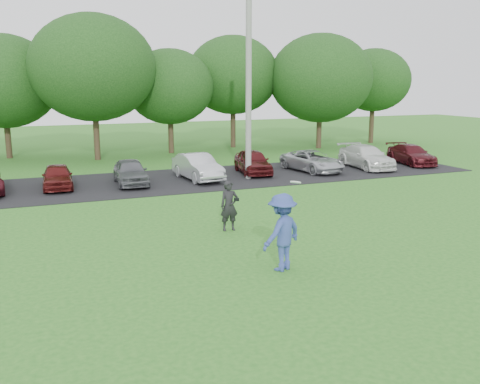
% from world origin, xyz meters
% --- Properties ---
extents(ground, '(100.00, 100.00, 0.00)m').
position_xyz_m(ground, '(0.00, 0.00, 0.00)').
color(ground, '#286B1E').
rests_on(ground, ground).
extents(parking_lot, '(32.00, 6.50, 0.03)m').
position_xyz_m(parking_lot, '(0.00, 13.00, 0.01)').
color(parking_lot, black).
rests_on(parking_lot, ground).
extents(utility_pole, '(0.28, 0.28, 9.38)m').
position_xyz_m(utility_pole, '(3.96, 12.11, 4.69)').
color(utility_pole, gray).
rests_on(utility_pole, ground).
extents(frisbee_player, '(1.46, 1.20, 2.36)m').
position_xyz_m(frisbee_player, '(-0.33, -0.10, 0.99)').
color(frisbee_player, '#354897').
rests_on(frisbee_player, ground).
extents(camera_bystander, '(0.62, 0.45, 1.61)m').
position_xyz_m(camera_bystander, '(-0.24, 3.82, 0.80)').
color(camera_bystander, black).
rests_on(camera_bystander, ground).
extents(parked_cars, '(30.67, 4.66, 1.24)m').
position_xyz_m(parked_cars, '(0.56, 12.86, 0.60)').
color(parked_cars, silver).
rests_on(parked_cars, parking_lot).
extents(tree_row, '(42.39, 9.85, 8.64)m').
position_xyz_m(tree_row, '(1.51, 22.76, 4.91)').
color(tree_row, '#38281C').
rests_on(tree_row, ground).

